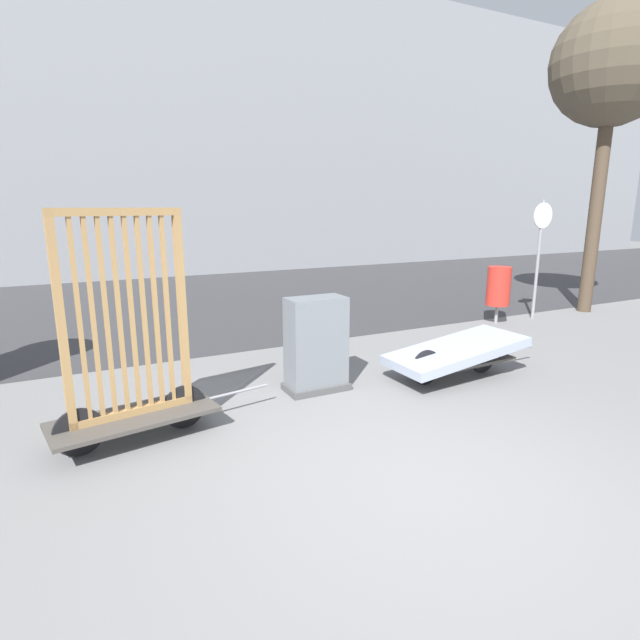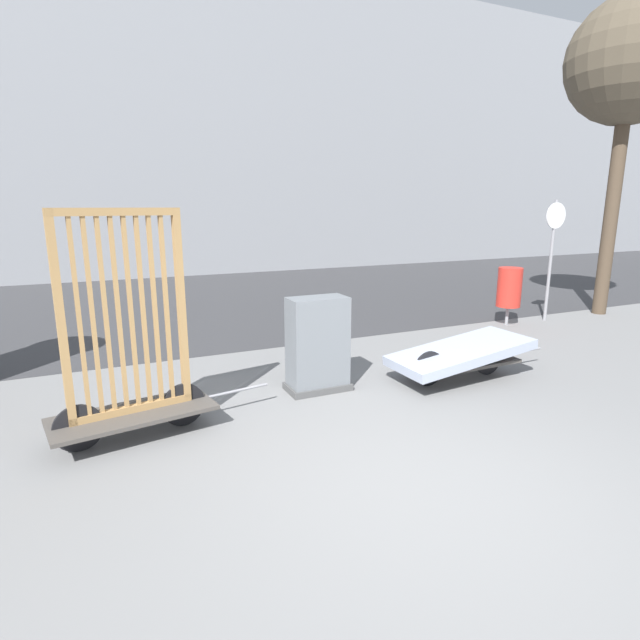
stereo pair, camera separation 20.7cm
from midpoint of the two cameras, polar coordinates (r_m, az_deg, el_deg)
ground_plane at (r=4.29m, az=12.69°, el=-18.27°), size 60.00×60.00×0.00m
road_strip at (r=12.13m, az=-13.24°, el=2.13°), size 56.00×9.05×0.01m
building_facade at (r=18.56m, az=-18.39°, el=20.33°), size 48.00×4.00×9.60m
bike_cart_with_bedframe at (r=5.01m, az=-19.79°, el=-4.76°), size 2.23×0.89×2.18m
bike_cart_with_mattress at (r=6.68m, az=16.60°, el=-3.79°), size 2.38×0.87×0.53m
utility_cabinet at (r=6.01m, az=0.72°, el=-3.21°), size 0.76×0.44×1.15m
trash_bin at (r=9.97m, az=21.39°, el=3.48°), size 0.44×0.44×1.09m
sign_post at (r=10.62m, az=25.54°, el=7.72°), size 0.48×0.06×2.31m
street_tree at (r=12.13m, az=32.40°, el=23.49°), size 2.34×2.34×6.05m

